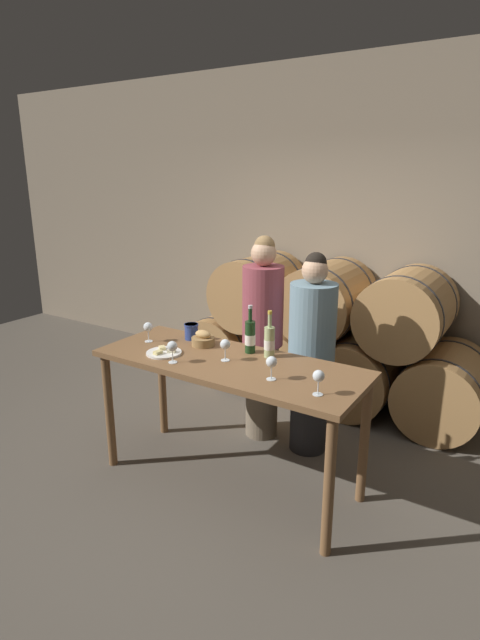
{
  "coord_description": "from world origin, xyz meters",
  "views": [
    {
      "loc": [
        1.75,
        -2.61,
        2.15
      ],
      "look_at": [
        0.0,
        0.14,
        1.18
      ],
      "focal_mm": 28.0,
      "sensor_mm": 36.0,
      "label": 1
    }
  ],
  "objects_px": {
    "wine_glass_right": "(272,363)",
    "bread_basket": "(203,340)",
    "wine_glass_far_left": "(148,327)",
    "blue_crock": "(191,331)",
    "wine_bottle_red": "(250,336)",
    "wine_bottle_white": "(269,341)",
    "person_right": "(311,355)",
    "wine_glass_center": "(225,345)",
    "cheese_plate": "(164,352)",
    "wine_glass_left": "(172,347)",
    "person_left": "(263,338)",
    "wine_glass_far_right": "(319,377)",
    "tasting_table": "(229,377)"
  },
  "relations": [
    {
      "from": "wine_glass_right",
      "to": "bread_basket",
      "type": "bearing_deg",
      "value": 158.68
    },
    {
      "from": "wine_glass_far_left",
      "to": "blue_crock",
      "type": "bearing_deg",
      "value": 42.91
    },
    {
      "from": "wine_bottle_red",
      "to": "wine_bottle_white",
      "type": "height_order",
      "value": "wine_bottle_red"
    },
    {
      "from": "person_right",
      "to": "wine_glass_center",
      "type": "xyz_separation_m",
      "value": [
        -0.3,
        -0.73,
        0.24
      ]
    },
    {
      "from": "cheese_plate",
      "to": "wine_glass_left",
      "type": "height_order",
      "value": "wine_glass_left"
    },
    {
      "from": "person_right",
      "to": "blue_crock",
      "type": "height_order",
      "value": "person_right"
    },
    {
      "from": "person_left",
      "to": "wine_glass_far_right",
      "type": "distance_m",
      "value": 1.26
    },
    {
      "from": "cheese_plate",
      "to": "wine_glass_far_left",
      "type": "distance_m",
      "value": 0.32
    },
    {
      "from": "wine_glass_center",
      "to": "wine_glass_right",
      "type": "xyz_separation_m",
      "value": [
        0.42,
        -0.11,
        0.0
      ]
    },
    {
      "from": "bread_basket",
      "to": "wine_glass_far_left",
      "type": "relative_size",
      "value": 1.13
    },
    {
      "from": "blue_crock",
      "to": "bread_basket",
      "type": "relative_size",
      "value": 0.7
    },
    {
      "from": "tasting_table",
      "to": "person_left",
      "type": "xyz_separation_m",
      "value": [
        -0.15,
        0.72,
        0.05
      ]
    },
    {
      "from": "blue_crock",
      "to": "wine_glass_far_left",
      "type": "xyz_separation_m",
      "value": [
        -0.23,
        -0.22,
        0.04
      ]
    },
    {
      "from": "bread_basket",
      "to": "wine_glass_center",
      "type": "xyz_separation_m",
      "value": [
        0.31,
        -0.17,
        0.07
      ]
    },
    {
      "from": "blue_crock",
      "to": "wine_glass_far_left",
      "type": "distance_m",
      "value": 0.32
    },
    {
      "from": "person_right",
      "to": "wine_bottle_red",
      "type": "distance_m",
      "value": 0.61
    },
    {
      "from": "wine_glass_far_left",
      "to": "wine_glass_center",
      "type": "relative_size",
      "value": 1.0
    },
    {
      "from": "blue_crock",
      "to": "wine_glass_left",
      "type": "bearing_deg",
      "value": -66.79
    },
    {
      "from": "person_right",
      "to": "wine_glass_center",
      "type": "relative_size",
      "value": 10.6
    },
    {
      "from": "tasting_table",
      "to": "wine_glass_far_left",
      "type": "relative_size",
      "value": 12.41
    },
    {
      "from": "tasting_table",
      "to": "wine_bottle_white",
      "type": "height_order",
      "value": "wine_bottle_white"
    },
    {
      "from": "bread_basket",
      "to": "wine_glass_center",
      "type": "relative_size",
      "value": 1.13
    },
    {
      "from": "person_right",
      "to": "cheese_plate",
      "type": "height_order",
      "value": "person_right"
    },
    {
      "from": "person_right",
      "to": "wine_glass_left",
      "type": "distance_m",
      "value": 1.14
    },
    {
      "from": "blue_crock",
      "to": "wine_glass_center",
      "type": "bearing_deg",
      "value": -26.65
    },
    {
      "from": "bread_basket",
      "to": "wine_glass_center",
      "type": "bearing_deg",
      "value": -28.62
    },
    {
      "from": "person_left",
      "to": "wine_glass_right",
      "type": "bearing_deg",
      "value": -57.04
    },
    {
      "from": "cheese_plate",
      "to": "wine_glass_far_right",
      "type": "relative_size",
      "value": 1.64
    },
    {
      "from": "wine_bottle_red",
      "to": "wine_glass_far_right",
      "type": "distance_m",
      "value": 0.79
    },
    {
      "from": "person_right",
      "to": "bread_basket",
      "type": "relative_size",
      "value": 9.34
    },
    {
      "from": "wine_glass_center",
      "to": "person_right",
      "type": "bearing_deg",
      "value": 67.37
    },
    {
      "from": "cheese_plate",
      "to": "tasting_table",
      "type": "bearing_deg",
      "value": 16.17
    },
    {
      "from": "wine_bottle_red",
      "to": "blue_crock",
      "type": "relative_size",
      "value": 2.86
    },
    {
      "from": "person_left",
      "to": "bread_basket",
      "type": "distance_m",
      "value": 0.6
    },
    {
      "from": "person_left",
      "to": "wine_glass_far_left",
      "type": "bearing_deg",
      "value": -128.94
    },
    {
      "from": "cheese_plate",
      "to": "wine_glass_far_right",
      "type": "distance_m",
      "value": 1.19
    },
    {
      "from": "tasting_table",
      "to": "wine_glass_right",
      "type": "height_order",
      "value": "wine_glass_right"
    },
    {
      "from": "wine_glass_far_left",
      "to": "wine_bottle_red",
      "type": "bearing_deg",
      "value": 15.18
    },
    {
      "from": "cheese_plate",
      "to": "wine_glass_right",
      "type": "relative_size",
      "value": 1.64
    },
    {
      "from": "tasting_table",
      "to": "wine_glass_left",
      "type": "bearing_deg",
      "value": -142.26
    },
    {
      "from": "wine_glass_far_left",
      "to": "wine_glass_center",
      "type": "xyz_separation_m",
      "value": [
        0.7,
        -0.02,
        0.0
      ]
    },
    {
      "from": "blue_crock",
      "to": "wine_glass_right",
      "type": "height_order",
      "value": "wine_glass_right"
    },
    {
      "from": "wine_bottle_white",
      "to": "tasting_table",
      "type": "bearing_deg",
      "value": -132.37
    },
    {
      "from": "person_right",
      "to": "wine_bottle_white",
      "type": "xyz_separation_m",
      "value": [
        -0.09,
        -0.51,
        0.24
      ]
    },
    {
      "from": "wine_glass_far_left",
      "to": "person_left",
      "type": "bearing_deg",
      "value": 51.06
    },
    {
      "from": "person_right",
      "to": "wine_glass_far_right",
      "type": "distance_m",
      "value": 1.02
    },
    {
      "from": "person_right",
      "to": "wine_glass_right",
      "type": "relative_size",
      "value": 10.6
    },
    {
      "from": "cheese_plate",
      "to": "wine_glass_far_left",
      "type": "height_order",
      "value": "wine_glass_far_left"
    },
    {
      "from": "cheese_plate",
      "to": "wine_glass_left",
      "type": "relative_size",
      "value": 1.64
    },
    {
      "from": "wine_bottle_red",
      "to": "wine_glass_far_left",
      "type": "relative_size",
      "value": 2.28
    }
  ]
}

